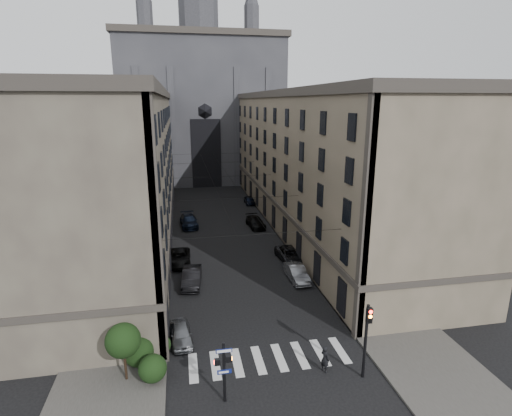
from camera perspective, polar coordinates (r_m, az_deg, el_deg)
ground at (r=26.06m, az=4.58°, el=-26.97°), size 260.00×260.00×0.00m
sidewalk_left at (r=57.52m, az=-15.40°, el=-3.11°), size 7.00×80.00×0.15m
sidewalk_right at (r=59.48m, az=5.18°, el=-2.02°), size 7.00×80.00×0.15m
zebra_crossing at (r=29.83m, az=1.87°, el=-20.70°), size 11.00×3.20×0.01m
building_left at (r=55.78m, az=-19.08°, el=5.85°), size 13.60×60.60×18.85m
building_right at (r=58.35m, az=8.20°, el=6.89°), size 13.60×60.60×18.85m
gothic_tower at (r=93.73m, az=-7.81°, el=15.08°), size 35.00×23.00×58.00m
pedestrian_signal_left at (r=25.21m, az=-4.61°, el=-21.80°), size 1.02×0.38×4.00m
traffic_light_right at (r=27.26m, az=15.54°, el=-16.80°), size 0.34×0.50×5.20m
shrub_cluster at (r=28.49m, az=-16.50°, el=-18.91°), size 3.90×4.40×3.90m
tram_wires at (r=55.46m, az=-5.05°, el=4.37°), size 14.00×60.00×0.43m
car_left_near at (r=31.68m, az=-10.65°, el=-17.22°), size 1.87×3.97×1.31m
car_left_midnear at (r=39.97m, az=-9.16°, el=-9.74°), size 2.21×5.11×1.63m
car_left_midfar at (r=45.20m, az=-10.91°, el=-6.97°), size 2.51×5.25×1.45m
car_left_far at (r=58.05m, az=-9.57°, el=-1.84°), size 2.69×5.78×1.63m
car_right_near at (r=40.75m, az=5.84°, el=-9.22°), size 1.70×4.58×1.50m
car_right_midnear at (r=45.36m, az=4.85°, el=-6.67°), size 2.66×5.27×1.43m
car_right_midfar at (r=56.95m, az=-0.07°, el=-2.05°), size 2.45×5.18×1.46m
car_right_far at (r=69.76m, az=-0.93°, el=1.11°), size 1.67×4.04×1.37m
pedestrian at (r=28.56m, az=9.82°, el=-20.47°), size 0.69×0.81×1.88m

